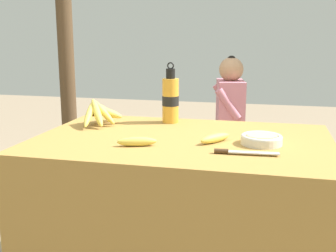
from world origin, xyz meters
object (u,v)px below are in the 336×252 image
object	(u,v)px
banana_bunch_green	(150,126)
support_post_near	(64,18)
seated_vendor	(224,114)
serving_bowl	(261,139)
loose_banana_side	(215,138)
wooden_bench	(203,144)
knife	(237,152)
water_bottle	(170,99)
banana_bunch_ripe	(100,112)
loose_banana_front	(137,142)

from	to	relation	value
banana_bunch_green	support_post_near	distance (m)	1.29
seated_vendor	support_post_near	xyz separation A→B (m)	(-1.50, 0.34, 0.76)
serving_bowl	loose_banana_side	size ratio (longest dim) A/B	1.06
loose_banana_side	serving_bowl	bearing A→B (deg)	4.53
loose_banana_side	wooden_bench	xyz separation A→B (m)	(-0.28, 1.54, -0.43)
knife	banana_bunch_green	distance (m)	1.93
knife	support_post_near	bearing A→B (deg)	126.86
knife	wooden_bench	size ratio (longest dim) A/B	0.14
loose_banana_side	wooden_bench	distance (m)	1.63
water_bottle	support_post_near	bearing A→B (deg)	132.27
banana_bunch_ripe	banana_bunch_green	xyz separation A→B (m)	(-0.11, 1.32, -0.36)
banana_bunch_ripe	water_bottle	size ratio (longest dim) A/B	0.96
banana_bunch_green	wooden_bench	bearing A→B (deg)	-0.60
serving_bowl	knife	xyz separation A→B (m)	(-0.09, -0.18, -0.01)
loose_banana_front	knife	xyz separation A→B (m)	(0.42, -0.03, -0.01)
banana_bunch_ripe	support_post_near	distance (m)	1.97
seated_vendor	loose_banana_front	bearing A→B (deg)	72.97
loose_banana_side	knife	bearing A→B (deg)	-56.91
wooden_bench	knife	bearing A→B (deg)	-77.10
water_bottle	knife	size ratio (longest dim) A/B	1.27
loose_banana_front	banana_bunch_green	distance (m)	1.76
banana_bunch_ripe	knife	world-z (taller)	banana_bunch_ripe
loose_banana_side	banana_bunch_green	bearing A→B (deg)	115.45
knife	serving_bowl	bearing A→B (deg)	60.27
knife	loose_banana_side	bearing A→B (deg)	119.19
serving_bowl	wooden_bench	bearing A→B (deg)	107.39
loose_banana_side	support_post_near	bearing A→B (deg)	131.37
support_post_near	banana_bunch_ripe	bearing A→B (deg)	-58.26
loose_banana_side	loose_banana_front	bearing A→B (deg)	-156.10
banana_bunch_ripe	banana_bunch_green	bearing A→B (deg)	94.89
serving_bowl	banana_bunch_green	bearing A→B (deg)	121.28
seated_vendor	banana_bunch_green	xyz separation A→B (m)	(-0.61, 0.05, -0.13)
banana_bunch_ripe	loose_banana_front	size ratio (longest dim) A/B	1.79
water_bottle	knife	world-z (taller)	water_bottle
loose_banana_front	serving_bowl	bearing A→B (deg)	16.83
banana_bunch_green	support_post_near	xyz separation A→B (m)	(-0.88, 0.29, 0.89)
loose_banana_front	banana_bunch_green	world-z (taller)	loose_banana_front
banana_bunch_ripe	water_bottle	distance (m)	0.37
support_post_near	loose_banana_side	bearing A→B (deg)	-48.63
banana_bunch_green	loose_banana_front	bearing A→B (deg)	-75.75
loose_banana_front	seated_vendor	world-z (taller)	seated_vendor
seated_vendor	wooden_bench	bearing A→B (deg)	-24.83
loose_banana_front	knife	distance (m)	0.42
knife	banana_bunch_green	bearing A→B (deg)	112.34
loose_banana_front	seated_vendor	bearing A→B (deg)	83.52
support_post_near	banana_bunch_green	bearing A→B (deg)	-18.32
water_bottle	loose_banana_front	size ratio (longest dim) A/B	1.87
seated_vendor	support_post_near	size ratio (longest dim) A/B	0.39
knife	loose_banana_front	bearing A→B (deg)	172.27
wooden_bench	seated_vendor	size ratio (longest dim) A/B	1.62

